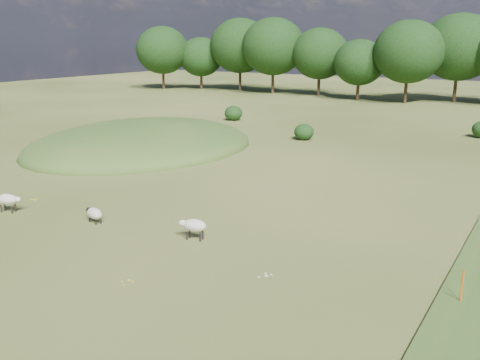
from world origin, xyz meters
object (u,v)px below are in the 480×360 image
(sheep_1, at_px, (94,213))
(sheep_3, at_px, (194,225))
(marker_post, at_px, (462,287))
(sheep_2, at_px, (8,200))

(sheep_1, bearing_deg, sheep_3, -157.54)
(marker_post, xyz_separation_m, sheep_1, (-16.06, -0.44, -0.15))
(marker_post, distance_m, sheep_1, 16.06)
(marker_post, distance_m, sheep_2, 20.88)
(sheep_1, relative_size, sheep_2, 0.95)
(sheep_1, distance_m, sheep_3, 5.33)
(marker_post, relative_size, sheep_2, 0.89)
(marker_post, distance_m, sheep_3, 10.77)
(marker_post, height_order, sheep_1, marker_post)
(sheep_3, bearing_deg, sheep_1, -4.73)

